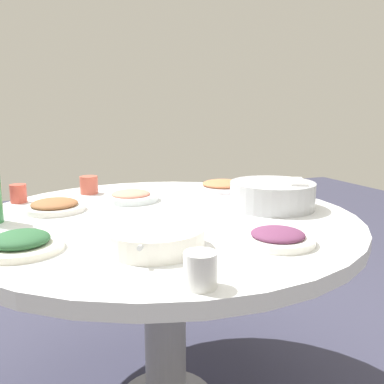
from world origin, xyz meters
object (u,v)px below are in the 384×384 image
rice_bowl (272,194)px  soup_bowl (154,238)px  dish_greens (21,243)px  tea_cup_near (18,194)px  dish_tofu_braise (223,186)px  round_dining_table (164,246)px  dish_shrimp (131,196)px  tea_cup_far (89,185)px  tea_cup_side (200,270)px  dish_eggplant (278,237)px  dish_stirfry (55,206)px

rice_bowl → soup_bowl: bearing=-63.2°
soup_bowl → dish_greens: soup_bowl is taller
dish_greens → tea_cup_near: size_ratio=3.04×
dish_tofu_braise → round_dining_table: bearing=-49.6°
round_dining_table → soup_bowl: 0.36m
dish_tofu_braise → soup_bowl: bearing=-38.8°
dish_shrimp → dish_greens: size_ratio=1.02×
rice_bowl → dish_greens: rice_bowl is taller
rice_bowl → dish_greens: bearing=-79.5°
round_dining_table → tea_cup_far: tea_cup_far is taller
dish_shrimp → dish_greens: dish_greens is taller
round_dining_table → tea_cup_side: (0.57, -0.11, 0.15)m
tea_cup_far → tea_cup_side: bearing=3.7°
tea_cup_near → tea_cup_side: bearing=19.5°
dish_eggplant → tea_cup_side: (0.17, -0.30, 0.02)m
round_dining_table → dish_stirfry: size_ratio=6.16×
dish_stirfry → dish_greens: bearing=-15.3°
rice_bowl → dish_eggplant: size_ratio=1.53×
rice_bowl → tea_cup_far: (-0.50, -0.57, -0.01)m
rice_bowl → dish_shrimp: size_ratio=1.41×
dish_tofu_braise → tea_cup_far: bearing=-103.1°
dish_stirfry → round_dining_table: bearing=59.3°
rice_bowl → tea_cup_side: size_ratio=4.13×
round_dining_table → rice_bowl: size_ratio=4.27×
soup_bowl → dish_tofu_braise: bearing=141.2°
tea_cup_near → tea_cup_far: tea_cup_far is taller
tea_cup_near → dish_shrimp: bearing=72.3°
soup_bowl → round_dining_table: bearing=157.6°
round_dining_table → dish_eggplant: 0.45m
rice_bowl → dish_stirfry: (-0.24, -0.73, -0.03)m
tea_cup_side → dish_tofu_braise: bearing=151.1°
dish_stirfry → dish_greens: 0.41m
round_dining_table → dish_tofu_braise: 0.52m
round_dining_table → dish_greens: bearing=-65.6°
round_dining_table → dish_shrimp: bearing=-169.7°
soup_bowl → dish_stirfry: soup_bowl is taller
round_dining_table → dish_shrimp: 0.29m
tea_cup_near → round_dining_table: bearing=49.3°
tea_cup_side → round_dining_table: bearing=169.0°
round_dining_table → dish_greens: size_ratio=6.11×
soup_bowl → dish_stirfry: (-0.51, -0.21, -0.01)m
round_dining_table → dish_greens: dish_greens is taller
dish_stirfry → dish_eggplant: bearing=41.3°
rice_bowl → round_dining_table: bearing=-96.6°
tea_cup_near → tea_cup_side: 1.01m
tea_cup_near → tea_cup_side: (0.95, 0.34, 0.00)m
tea_cup_far → dish_greens: bearing=-22.0°
round_dining_table → rice_bowl: bearing=83.4°
soup_bowl → tea_cup_far: 0.77m
dish_tofu_braise → tea_cup_side: 1.02m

